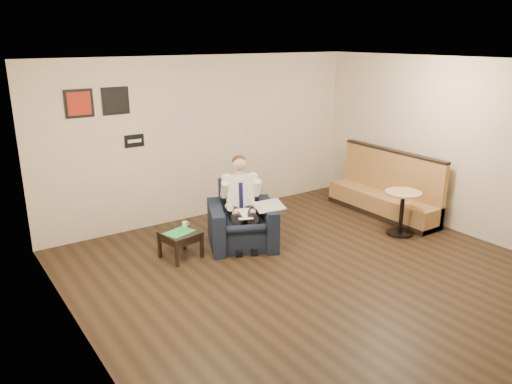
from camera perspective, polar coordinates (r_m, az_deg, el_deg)
ground at (r=6.89m, az=6.91°, el=-9.46°), size 6.00×6.00×0.00m
wall_back at (r=8.78m, az=-5.77°, el=6.17°), size 6.00×0.02×2.80m
wall_left at (r=5.00m, az=-19.40°, el=-3.48°), size 0.02×6.00×2.80m
wall_right at (r=8.63m, az=22.51°, el=4.73°), size 0.02×6.00×2.80m
ceiling at (r=6.16m, az=7.87°, el=14.48°), size 6.00×6.00×0.02m
seating_sign at (r=8.22m, az=-13.74°, el=5.70°), size 0.32×0.02×0.20m
art_print_left at (r=7.88m, az=-19.57°, el=9.51°), size 0.42×0.03×0.42m
art_print_right at (r=8.03m, az=-15.76°, el=9.99°), size 0.42×0.03×0.42m
armchair at (r=7.62m, az=-1.62°, el=-2.72°), size 1.30×1.30×0.95m
seated_man at (r=7.45m, az=-1.49°, el=-1.78°), size 0.95×1.10×1.30m
lap_papers at (r=7.37m, az=-1.37°, el=-2.53°), size 0.31×0.37×0.01m
newspaper at (r=7.53m, az=1.48°, el=-1.58°), size 0.57×0.63×0.01m
side_table at (r=7.36m, az=-8.61°, el=-5.97°), size 0.56×0.56×0.40m
green_folder at (r=7.26m, az=-8.77°, el=-4.57°), size 0.47×0.39×0.01m
coffee_mug at (r=7.44m, az=-8.16°, el=-3.68°), size 0.08×0.08×0.08m
smartphone at (r=7.42m, az=-9.04°, el=-4.10°), size 0.13×0.06×0.01m
banquette at (r=9.20m, az=14.36°, el=0.91°), size 0.53×2.24×1.15m
cafe_table at (r=8.41m, az=16.30°, el=-2.32°), size 0.70×0.70×0.72m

